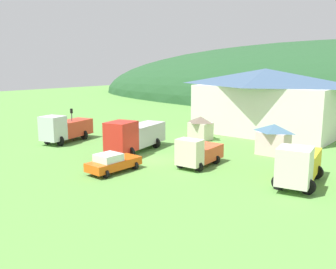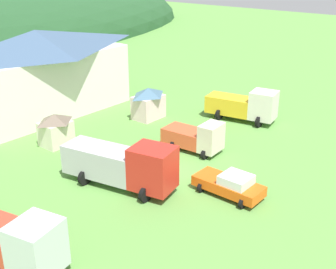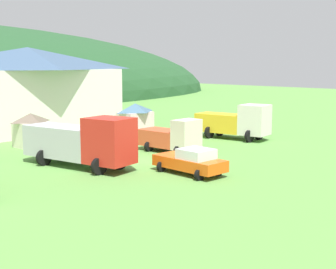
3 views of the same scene
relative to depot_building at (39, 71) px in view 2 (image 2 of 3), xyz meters
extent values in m
plane|color=#5B9342|center=(-2.18, -18.76, -4.34)|extent=(200.00, 200.00, 0.00)
cube|color=white|center=(0.00, 0.00, -1.22)|extent=(17.18, 8.14, 6.24)
pyramid|color=#3D5675|center=(0.00, 0.00, 2.99)|extent=(18.56, 8.79, 2.19)
cube|color=beige|center=(-4.33, -7.94, -3.31)|extent=(2.44, 2.06, 2.08)
pyramid|color=#6B5B4C|center=(-4.33, -7.94, -1.90)|extent=(2.63, 2.22, 0.73)
cube|color=beige|center=(5.64, -9.58, -3.19)|extent=(2.95, 2.11, 2.31)
pyramid|color=#42667F|center=(5.64, -9.58, -1.63)|extent=(3.19, 2.28, 0.81)
cube|color=silver|center=(-15.32, -21.02, -2.43)|extent=(2.74, 2.62, 2.72)
cube|color=black|center=(-15.30, -21.13, -1.84)|extent=(1.59, 1.96, 0.87)
cylinder|color=black|center=(-14.33, -20.80, -3.79)|extent=(1.10, 0.30, 1.10)
cube|color=red|center=(-5.43, -19.91, -2.33)|extent=(2.83, 3.21, 2.93)
cube|color=black|center=(-5.40, -20.05, -1.68)|extent=(1.67, 2.45, 0.94)
cube|color=#B2B2B7|center=(-6.26, -15.83, -2.75)|extent=(3.37, 5.87, 2.10)
cylinder|color=black|center=(-4.44, -19.71, -3.79)|extent=(1.10, 0.30, 1.10)
cylinder|color=black|center=(-6.42, -20.11, -3.79)|extent=(1.10, 0.30, 1.10)
cylinder|color=black|center=(-5.44, -14.82, -3.79)|extent=(1.10, 0.30, 1.10)
cylinder|color=black|center=(-7.41, -15.22, -3.79)|extent=(1.10, 0.30, 1.10)
cube|color=beige|center=(2.37, -19.30, -2.81)|extent=(2.26, 1.55, 2.27)
cube|color=black|center=(2.37, -19.37, -2.31)|extent=(1.24, 1.20, 0.73)
cube|color=#DB512D|center=(2.20, -16.82, -3.31)|extent=(2.41, 3.72, 1.28)
cylinder|color=black|center=(3.30, -19.23, -3.94)|extent=(0.80, 0.30, 0.80)
cylinder|color=black|center=(1.44, -19.36, -3.94)|extent=(0.80, 0.30, 0.80)
cylinder|color=black|center=(3.09, -16.22, -3.94)|extent=(0.80, 0.30, 0.80)
cylinder|color=black|center=(1.23, -16.35, -3.94)|extent=(0.80, 0.30, 0.80)
cube|color=silver|center=(11.39, -19.13, -2.45)|extent=(2.63, 2.68, 2.68)
cube|color=black|center=(11.41, -19.25, -1.86)|extent=(1.52, 2.03, 0.86)
cube|color=gold|center=(10.79, -15.79, -2.95)|extent=(3.02, 4.80, 1.68)
cylinder|color=black|center=(12.35, -18.96, -3.79)|extent=(1.10, 0.30, 1.10)
cylinder|color=black|center=(10.43, -19.31, -3.79)|extent=(1.10, 0.30, 1.10)
cylinder|color=black|center=(11.63, -14.96, -3.79)|extent=(1.10, 0.30, 1.10)
cylinder|color=black|center=(9.70, -15.31, -3.79)|extent=(1.10, 0.30, 1.10)
cube|color=#E85813|center=(-2.19, -23.84, -3.65)|extent=(2.01, 4.82, 0.70)
cube|color=silver|center=(-2.19, -24.41, -2.99)|extent=(1.82, 1.94, 0.62)
cylinder|color=black|center=(-1.34, -25.48, -4.00)|extent=(0.68, 0.24, 0.68)
cylinder|color=black|center=(-3.07, -25.46, -4.00)|extent=(0.68, 0.24, 0.68)
cylinder|color=black|center=(-1.31, -22.21, -4.00)|extent=(0.68, 0.24, 0.68)
cylinder|color=black|center=(-3.03, -22.19, -4.00)|extent=(0.68, 0.24, 0.68)
cone|color=orange|center=(-4.13, -19.45, -4.34)|extent=(0.36, 0.36, 0.59)
camera|label=1|loc=(20.49, -44.10, 4.60)|focal=39.43mm
camera|label=2|loc=(-24.82, -37.20, 10.80)|focal=46.71mm
camera|label=3|loc=(-24.08, -44.12, 2.59)|focal=51.79mm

